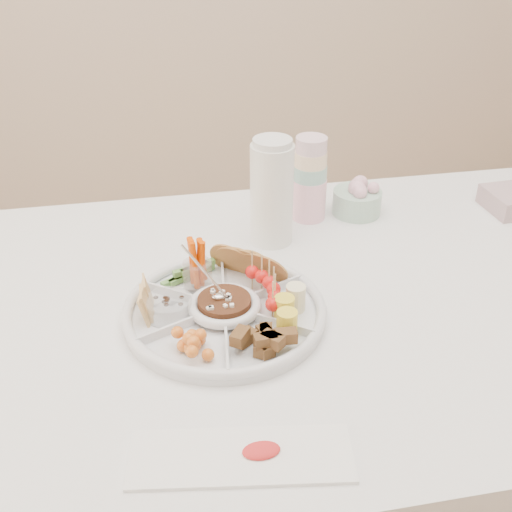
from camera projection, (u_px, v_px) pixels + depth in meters
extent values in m
cube|color=white|center=(317.00, 427.00, 1.49)|extent=(1.52, 1.02, 0.76)
cylinder|color=silver|center=(224.00, 309.00, 1.21)|extent=(0.50, 0.50, 0.04)
cylinder|color=black|center=(224.00, 306.00, 1.21)|extent=(0.13, 0.13, 0.04)
cylinder|color=silver|center=(310.00, 175.00, 1.52)|extent=(0.09, 0.09, 0.23)
cylinder|color=white|center=(272.00, 191.00, 1.42)|extent=(0.11, 0.11, 0.25)
cylinder|color=silver|center=(357.00, 197.00, 1.58)|extent=(0.13, 0.13, 0.09)
cube|color=silver|center=(241.00, 456.00, 0.93)|extent=(0.34, 0.16, 0.01)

